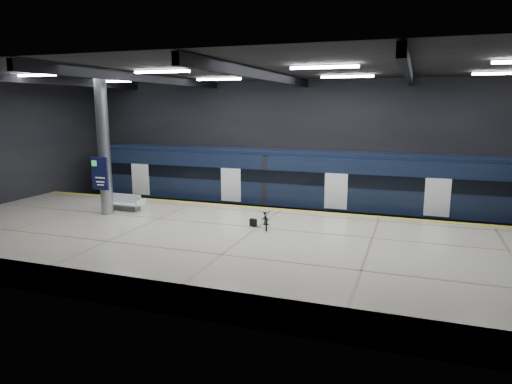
% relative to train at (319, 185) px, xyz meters
% --- Properties ---
extents(ground, '(30.00, 30.00, 0.00)m').
position_rel_train_xyz_m(ground, '(-1.42, -5.50, -2.06)').
color(ground, black).
rests_on(ground, ground).
extents(room_shell, '(30.10, 16.10, 8.05)m').
position_rel_train_xyz_m(room_shell, '(-1.42, -5.49, 3.66)').
color(room_shell, black).
rests_on(room_shell, ground).
extents(platform, '(30.00, 11.00, 1.10)m').
position_rel_train_xyz_m(platform, '(-1.42, -8.00, -1.51)').
color(platform, beige).
rests_on(platform, ground).
extents(safety_strip, '(30.00, 0.40, 0.01)m').
position_rel_train_xyz_m(safety_strip, '(-1.42, -2.75, -0.95)').
color(safety_strip, gold).
rests_on(safety_strip, platform).
extents(rails, '(30.00, 1.52, 0.16)m').
position_rel_train_xyz_m(rails, '(-1.42, 0.00, -1.98)').
color(rails, gray).
rests_on(rails, ground).
extents(train, '(29.40, 2.84, 3.79)m').
position_rel_train_xyz_m(train, '(0.00, 0.00, 0.00)').
color(train, black).
rests_on(train, ground).
extents(bench, '(1.95, 0.84, 0.86)m').
position_rel_train_xyz_m(bench, '(-9.02, -5.55, -0.66)').
color(bench, '#595B60').
rests_on(bench, platform).
extents(bicycle, '(1.11, 1.74, 0.86)m').
position_rel_train_xyz_m(bicycle, '(-1.05, -6.42, -0.53)').
color(bicycle, '#99999E').
rests_on(bicycle, platform).
extents(pannier_bag, '(0.34, 0.28, 0.35)m').
position_rel_train_xyz_m(pannier_bag, '(-1.65, -6.42, -0.78)').
color(pannier_bag, black).
rests_on(pannier_bag, platform).
extents(info_column, '(0.90, 0.78, 6.90)m').
position_rel_train_xyz_m(info_column, '(-9.42, -6.52, 2.40)').
color(info_column, '#9EA0A5').
rests_on(info_column, platform).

